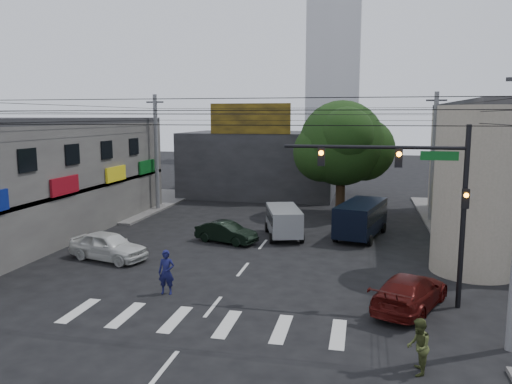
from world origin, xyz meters
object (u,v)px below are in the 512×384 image
(traffic_officer, at_px, (166,272))
(pedestrian_olive, at_px, (418,347))
(utility_pole_far_left, at_px, (156,153))
(utility_pole_far_right, at_px, (434,158))
(street_tree, at_px, (342,144))
(traffic_gantry, at_px, (419,186))
(dark_sedan, at_px, (226,232))
(navy_van, at_px, (361,220))
(silver_minivan, at_px, (284,223))
(white_compact, at_px, (108,246))
(maroon_sedan, at_px, (410,292))

(traffic_officer, xyz_separation_m, pedestrian_olive, (9.77, -4.71, -0.11))
(utility_pole_far_left, height_order, utility_pole_far_right, same)
(street_tree, distance_m, traffic_officer, 20.54)
(pedestrian_olive, bearing_deg, traffic_gantry, -179.18)
(traffic_officer, bearing_deg, traffic_gantry, -0.46)
(dark_sedan, xyz_separation_m, navy_van, (7.86, 3.08, 0.47))
(street_tree, height_order, navy_van, street_tree)
(dark_sedan, distance_m, pedestrian_olive, 16.75)
(traffic_gantry, relative_size, utility_pole_far_right, 0.78)
(street_tree, relative_size, traffic_officer, 4.56)
(dark_sedan, xyz_separation_m, silver_minivan, (3.15, 2.03, 0.31))
(utility_pole_far_right, distance_m, white_compact, 22.90)
(street_tree, xyz_separation_m, traffic_gantry, (3.82, -18.00, -0.64))
(silver_minivan, xyz_separation_m, pedestrian_olive, (6.50, -15.71, -0.09))
(utility_pole_far_left, bearing_deg, maroon_sedan, -44.05)
(street_tree, relative_size, dark_sedan, 2.16)
(utility_pole_far_left, xyz_separation_m, navy_van, (16.11, -5.95, -3.50))
(utility_pole_far_right, relative_size, dark_sedan, 2.28)
(traffic_gantry, relative_size, utility_pole_far_left, 0.78)
(dark_sedan, xyz_separation_m, maroon_sedan, (9.86, -8.50, 0.06))
(utility_pole_far_left, bearing_deg, dark_sedan, -47.54)
(dark_sedan, height_order, pedestrian_olive, pedestrian_olive)
(navy_van, bearing_deg, street_tree, 26.96)
(pedestrian_olive, bearing_deg, dark_sedan, -139.83)
(utility_pole_far_right, relative_size, pedestrian_olive, 5.47)
(traffic_gantry, height_order, pedestrian_olive, traffic_gantry)
(dark_sedan, bearing_deg, pedestrian_olive, -126.51)
(traffic_gantry, distance_m, utility_pole_far_right, 17.21)
(traffic_officer, bearing_deg, pedestrian_olive, -31.79)
(utility_pole_far_left, height_order, navy_van, utility_pole_far_left)
(traffic_gantry, distance_m, navy_van, 11.88)
(dark_sedan, bearing_deg, navy_van, -50.29)
(utility_pole_far_left, relative_size, navy_van, 1.58)
(white_compact, height_order, navy_van, navy_van)
(traffic_gantry, bearing_deg, street_tree, 101.99)
(utility_pole_far_right, height_order, pedestrian_olive, utility_pole_far_right)
(utility_pole_far_left, relative_size, traffic_officer, 4.82)
(utility_pole_far_right, distance_m, navy_van, 8.46)
(utility_pole_far_left, height_order, white_compact, utility_pole_far_left)
(dark_sedan, distance_m, traffic_officer, 8.98)
(traffic_officer, bearing_deg, silver_minivan, 67.37)
(street_tree, bearing_deg, white_compact, -127.42)
(traffic_gantry, relative_size, dark_sedan, 1.78)
(silver_minivan, xyz_separation_m, navy_van, (4.70, 1.05, 0.16))
(silver_minivan, relative_size, pedestrian_olive, 2.78)
(maroon_sedan, bearing_deg, traffic_gantry, -88.91)
(white_compact, relative_size, navy_van, 0.80)
(silver_minivan, bearing_deg, traffic_officer, 147.06)
(street_tree, height_order, pedestrian_olive, street_tree)
(utility_pole_far_left, bearing_deg, white_compact, -77.14)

